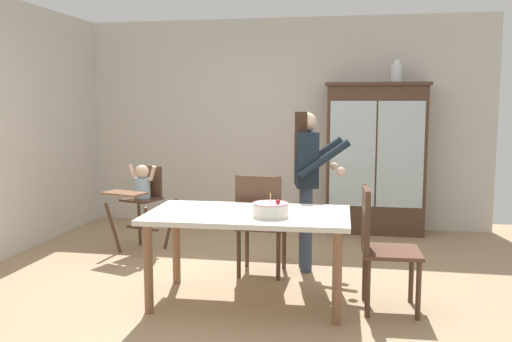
{
  "coord_description": "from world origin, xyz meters",
  "views": [
    {
      "loc": [
        0.95,
        -4.55,
        1.61
      ],
      "look_at": [
        -0.0,
        0.7,
        0.95
      ],
      "focal_mm": 38.55,
      "sensor_mm": 36.0,
      "label": 1
    }
  ],
  "objects_px": {
    "ceramic_vase": "(396,72)",
    "birthday_cake": "(270,210)",
    "china_cabinet": "(375,158)",
    "adult_person": "(307,171)",
    "dining_table": "(248,224)",
    "high_chair_with_toddler": "(142,192)",
    "dining_chair_far_side": "(260,218)",
    "dining_chair_right_end": "(378,240)"
  },
  "relations": [
    {
      "from": "china_cabinet",
      "to": "dining_chair_right_end",
      "type": "xyz_separation_m",
      "value": [
        -0.06,
        -2.65,
        -0.38
      ]
    },
    {
      "from": "ceramic_vase",
      "to": "dining_chair_right_end",
      "type": "xyz_separation_m",
      "value": [
        -0.28,
        -2.66,
        -1.42
      ]
    },
    {
      "from": "china_cabinet",
      "to": "ceramic_vase",
      "type": "relative_size",
      "value": 6.89
    },
    {
      "from": "dining_chair_far_side",
      "to": "china_cabinet",
      "type": "bearing_deg",
      "value": -118.03
    },
    {
      "from": "ceramic_vase",
      "to": "adult_person",
      "type": "xyz_separation_m",
      "value": [
        -0.92,
        -1.71,
        -1.01
      ]
    },
    {
      "from": "birthday_cake",
      "to": "dining_chair_far_side",
      "type": "height_order",
      "value": "dining_chair_far_side"
    },
    {
      "from": "high_chair_with_toddler",
      "to": "birthday_cake",
      "type": "bearing_deg",
      "value": -24.5
    },
    {
      "from": "dining_table",
      "to": "dining_chair_right_end",
      "type": "height_order",
      "value": "dining_chair_right_end"
    },
    {
      "from": "birthday_cake",
      "to": "high_chair_with_toddler",
      "type": "bearing_deg",
      "value": 138.44
    },
    {
      "from": "dining_chair_right_end",
      "to": "china_cabinet",
      "type": "bearing_deg",
      "value": -3.78
    },
    {
      "from": "high_chair_with_toddler",
      "to": "birthday_cake",
      "type": "relative_size",
      "value": 3.39
    },
    {
      "from": "high_chair_with_toddler",
      "to": "dining_table",
      "type": "distance_m",
      "value": 1.96
    },
    {
      "from": "ceramic_vase",
      "to": "china_cabinet",
      "type": "bearing_deg",
      "value": -179.03
    },
    {
      "from": "china_cabinet",
      "to": "high_chair_with_toddler",
      "type": "xyz_separation_m",
      "value": [
        -2.52,
        -1.35,
        -0.28
      ]
    },
    {
      "from": "china_cabinet",
      "to": "high_chair_with_toddler",
      "type": "height_order",
      "value": "china_cabinet"
    },
    {
      "from": "dining_table",
      "to": "dining_chair_right_end",
      "type": "distance_m",
      "value": 1.03
    },
    {
      "from": "china_cabinet",
      "to": "adult_person",
      "type": "relative_size",
      "value": 1.22
    },
    {
      "from": "high_chair_with_toddler",
      "to": "adult_person",
      "type": "relative_size",
      "value": 0.62
    },
    {
      "from": "china_cabinet",
      "to": "dining_chair_far_side",
      "type": "xyz_separation_m",
      "value": [
        -1.1,
        -2.01,
        -0.38
      ]
    },
    {
      "from": "dining_table",
      "to": "birthday_cake",
      "type": "bearing_deg",
      "value": -32.61
    },
    {
      "from": "ceramic_vase",
      "to": "high_chair_with_toddler",
      "type": "height_order",
      "value": "ceramic_vase"
    },
    {
      "from": "birthday_cake",
      "to": "adult_person",
      "type": "bearing_deg",
      "value": 80.55
    },
    {
      "from": "dining_chair_far_side",
      "to": "dining_chair_right_end",
      "type": "relative_size",
      "value": 1.0
    },
    {
      "from": "dining_table",
      "to": "dining_chair_far_side",
      "type": "distance_m",
      "value": 0.67
    },
    {
      "from": "dining_table",
      "to": "birthday_cake",
      "type": "relative_size",
      "value": 5.83
    },
    {
      "from": "high_chair_with_toddler",
      "to": "adult_person",
      "type": "distance_m",
      "value": 1.89
    },
    {
      "from": "high_chair_with_toddler",
      "to": "ceramic_vase",
      "type": "bearing_deg",
      "value": 43.29
    },
    {
      "from": "ceramic_vase",
      "to": "birthday_cake",
      "type": "relative_size",
      "value": 0.96
    },
    {
      "from": "china_cabinet",
      "to": "dining_table",
      "type": "height_order",
      "value": "china_cabinet"
    },
    {
      "from": "adult_person",
      "to": "dining_table",
      "type": "distance_m",
      "value": 1.09
    },
    {
      "from": "china_cabinet",
      "to": "adult_person",
      "type": "xyz_separation_m",
      "value": [
        -0.7,
        -1.71,
        0.03
      ]
    },
    {
      "from": "adult_person",
      "to": "ceramic_vase",
      "type": "bearing_deg",
      "value": -39.28
    },
    {
      "from": "ceramic_vase",
      "to": "birthday_cake",
      "type": "xyz_separation_m",
      "value": [
        -1.1,
        -2.81,
        -1.18
      ]
    },
    {
      "from": "dining_table",
      "to": "birthday_cake",
      "type": "xyz_separation_m",
      "value": [
        0.2,
        -0.13,
        0.15
      ]
    },
    {
      "from": "adult_person",
      "to": "dining_table",
      "type": "relative_size",
      "value": 0.94
    },
    {
      "from": "birthday_cake",
      "to": "dining_table",
      "type": "bearing_deg",
      "value": 147.39
    },
    {
      "from": "china_cabinet",
      "to": "high_chair_with_toddler",
      "type": "relative_size",
      "value": 1.96
    },
    {
      "from": "adult_person",
      "to": "birthday_cake",
      "type": "height_order",
      "value": "adult_person"
    },
    {
      "from": "adult_person",
      "to": "dining_table",
      "type": "xyz_separation_m",
      "value": [
        -0.38,
        -0.97,
        -0.32
      ]
    },
    {
      "from": "ceramic_vase",
      "to": "dining_chair_far_side",
      "type": "relative_size",
      "value": 0.28
    },
    {
      "from": "china_cabinet",
      "to": "adult_person",
      "type": "bearing_deg",
      "value": -112.24
    },
    {
      "from": "adult_person",
      "to": "dining_table",
      "type": "height_order",
      "value": "adult_person"
    }
  ]
}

